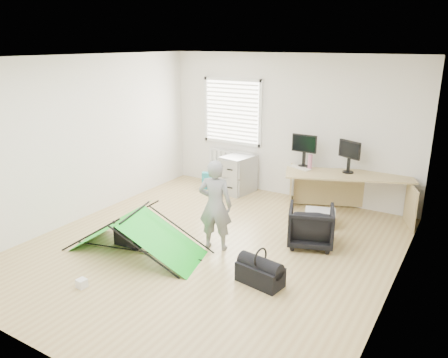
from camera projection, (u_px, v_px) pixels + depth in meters
The scene contains 18 objects.
ground at pixel (210, 248), 6.41m from camera, with size 5.50×5.50×0.00m, color tan.
back_wall at pixel (288, 127), 8.25m from camera, with size 5.00×0.02×2.70m, color silver.
window at pixel (232, 112), 8.75m from camera, with size 1.20×0.06×1.20m, color silver.
radiator at pixel (231, 165), 9.04m from camera, with size 1.00×0.12×0.60m, color silver.
desk at pixel (347, 194), 7.58m from camera, with size 2.12×0.67×0.72m, color tan.
filing_cabinet at pixel (238, 174), 8.66m from camera, with size 0.48×0.64×0.75m, color #9FA1A4.
monitor_left at pixel (304, 155), 7.84m from camera, with size 0.46×0.10×0.44m, color black.
monitor_right at pixel (349, 161), 7.49m from camera, with size 0.44×0.09×0.42m, color black.
keyboard at pixel (300, 168), 7.81m from camera, with size 0.43×0.15×0.02m, color beige.
thermos at pixel (310, 162), 7.72m from camera, with size 0.08×0.08×0.27m, color #B56582.
office_chair at pixel (311, 226), 6.42m from camera, with size 0.64×0.66×0.60m, color black.
person at pixel (215, 205), 6.20m from camera, with size 0.49×0.32×1.34m, color gray.
kite at pixel (136, 232), 6.19m from camera, with size 1.97×0.86×0.61m, color #11B61D, non-canonical shape.
storage_crate at pixel (320, 218), 7.14m from camera, with size 0.48×0.34×0.27m, color silver.
tote_bag at pixel (209, 181), 8.93m from camera, with size 0.29×0.13×0.34m, color teal.
laptop_bag at pixel (128, 236), 6.42m from camera, with size 0.44×0.13×0.33m, color black.
white_box at pixel (82, 283), 5.36m from camera, with size 0.11×0.11×0.11m, color silver.
duffel_bag at pixel (260, 274), 5.42m from camera, with size 0.58×0.30×0.25m, color black.
Camera 1 is at (3.18, -4.86, 2.89)m, focal length 35.00 mm.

